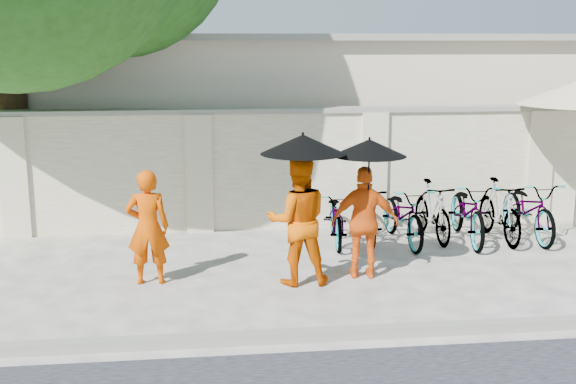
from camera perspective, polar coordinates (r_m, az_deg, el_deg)
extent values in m
plane|color=beige|center=(9.55, -0.86, -7.65)|extent=(80.00, 80.00, 0.00)
cube|color=gray|center=(7.96, 0.43, -11.30)|extent=(40.00, 0.16, 0.12)
cube|color=silver|center=(12.50, 2.17, 1.75)|extent=(20.00, 0.30, 2.00)
cube|color=beige|center=(16.30, 3.60, 6.22)|extent=(14.00, 6.00, 3.20)
cylinder|color=#4E341A|center=(13.31, -21.17, 6.79)|extent=(0.60, 0.60, 4.40)
imported|color=#CC4300|center=(9.73, -11.02, -2.75)|extent=(0.57, 0.37, 1.55)
imported|color=#D55200|center=(9.53, 0.79, -2.28)|extent=(0.84, 0.66, 1.72)
cylinder|color=black|center=(9.34, 1.17, 1.02)|extent=(0.02, 0.02, 0.91)
cone|color=black|center=(9.26, 1.18, 3.80)|extent=(1.10, 1.10, 0.25)
imported|color=#EF5B10|center=(9.86, 6.09, -2.41)|extent=(0.95, 0.51, 1.54)
cylinder|color=black|center=(9.66, 6.38, 0.76)|extent=(0.02, 0.02, 0.94)
cone|color=black|center=(9.58, 6.44, 3.51)|extent=(0.99, 0.99, 0.23)
cylinder|color=gray|center=(13.20, 21.69, -2.77)|extent=(0.50, 0.50, 0.10)
imported|color=gray|center=(11.56, 3.86, -1.94)|extent=(0.74, 1.72, 0.88)
imported|color=gray|center=(11.68, 6.41, -1.65)|extent=(0.60, 1.63, 0.96)
imported|color=gray|center=(11.67, 9.12, -1.76)|extent=(0.75, 1.85, 0.95)
imported|color=gray|center=(11.98, 11.34, -1.46)|extent=(0.52, 1.62, 0.96)
imported|color=gray|center=(11.97, 14.05, -1.48)|extent=(0.85, 1.98, 1.01)
imported|color=gray|center=(12.17, 16.38, -1.43)|extent=(0.47, 1.66, 0.99)
imported|color=gray|center=(12.45, 18.50, -1.28)|extent=(0.66, 1.89, 0.99)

